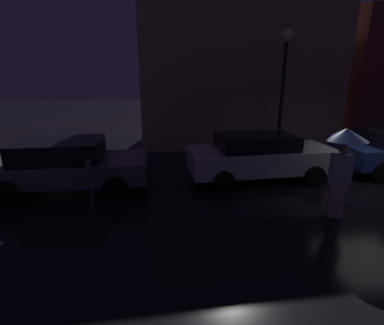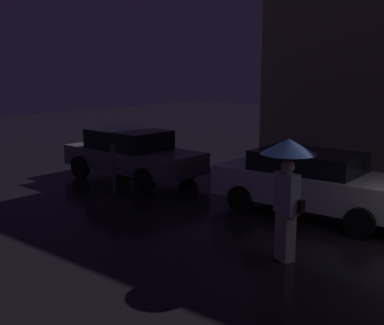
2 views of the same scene
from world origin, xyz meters
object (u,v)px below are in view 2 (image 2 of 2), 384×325
parked_car_grey (132,153)px  parked_car_white (312,182)px  pedestrian_with_umbrella (288,171)px  parking_meter (113,164)px

parked_car_grey → parked_car_white: (5.77, 0.07, -0.02)m
pedestrian_with_umbrella → parked_car_white: bearing=-50.2°
parked_car_grey → parking_meter: (0.92, -1.55, 0.04)m
parked_car_white → pedestrian_with_umbrella: pedestrian_with_umbrella is taller
pedestrian_with_umbrella → parking_meter: 5.86m
parking_meter → pedestrian_with_umbrella: bearing=-11.4°
parked_car_white → pedestrian_with_umbrella: (0.84, -2.76, 0.82)m
parked_car_grey → pedestrian_with_umbrella: 7.19m
parking_meter → parked_car_grey: bearing=120.9°
parking_meter → parked_car_white: bearing=18.4°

